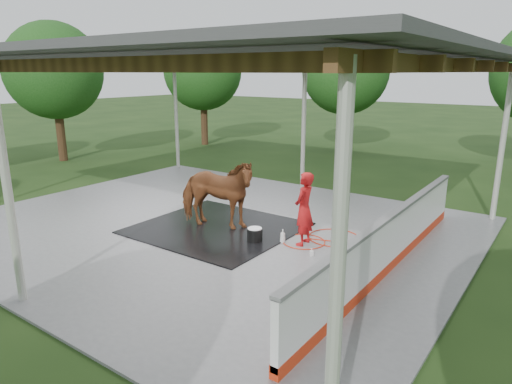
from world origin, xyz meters
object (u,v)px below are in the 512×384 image
Objects in this scene: dasher_board at (389,244)px; horse at (216,193)px; wash_bucket at (255,235)px; handler at (304,209)px.

dasher_board is 4.28m from horse.
dasher_board reaches higher than wash_bucket.
horse is (-4.27, -0.05, 0.35)m from dasher_board.
horse is 1.48m from wash_bucket.
dasher_board is 3.92× the size of horse.
horse is 5.85× the size of wash_bucket.
horse reaches higher than dasher_board.
handler is (2.24, 0.32, -0.07)m from horse.
handler is 1.27m from wash_bucket.
handler is at bearing 27.66° from wash_bucket.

